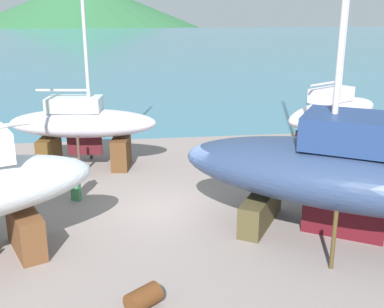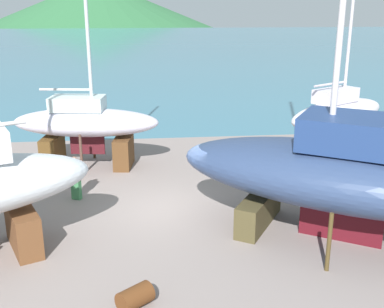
{
  "view_description": "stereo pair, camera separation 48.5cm",
  "coord_description": "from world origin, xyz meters",
  "px_view_note": "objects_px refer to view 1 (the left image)",
  "views": [
    {
      "loc": [
        -1.41,
        -15.49,
        7.05
      ],
      "look_at": [
        0.82,
        1.31,
        1.67
      ],
      "focal_mm": 44.85,
      "sensor_mm": 36.0,
      "label": 1
    },
    {
      "loc": [
        -0.93,
        -15.55,
        7.05
      ],
      "look_at": [
        0.82,
        1.31,
        1.67
      ],
      "focal_mm": 44.85,
      "sensor_mm": 36.0,
      "label": 2
    }
  ],
  "objects_px": {
    "sailboat_far_slipway": "(83,125)",
    "sailboat_large_starboard": "(349,173)",
    "worker": "(75,178)",
    "sailboat_small_center": "(333,114)",
    "barrel_ochre": "(143,298)"
  },
  "relations": [
    {
      "from": "sailboat_large_starboard",
      "to": "worker",
      "type": "xyz_separation_m",
      "value": [
        -8.53,
        4.2,
        -1.33
      ]
    },
    {
      "from": "sailboat_large_starboard",
      "to": "worker",
      "type": "relative_size",
      "value": 10.38
    },
    {
      "from": "sailboat_far_slipway",
      "to": "sailboat_small_center",
      "type": "bearing_deg",
      "value": 10.24
    },
    {
      "from": "barrel_ochre",
      "to": "worker",
      "type": "bearing_deg",
      "value": 107.94
    },
    {
      "from": "worker",
      "to": "barrel_ochre",
      "type": "xyz_separation_m",
      "value": [
        2.25,
        -6.94,
        -0.6
      ]
    },
    {
      "from": "sailboat_large_starboard",
      "to": "sailboat_small_center",
      "type": "height_order",
      "value": "sailboat_large_starboard"
    },
    {
      "from": "sailboat_small_center",
      "to": "worker",
      "type": "relative_size",
      "value": 6.02
    },
    {
      "from": "sailboat_large_starboard",
      "to": "barrel_ochre",
      "type": "bearing_deg",
      "value": 55.32
    },
    {
      "from": "sailboat_far_slipway",
      "to": "sailboat_large_starboard",
      "type": "distance_m",
      "value": 11.68
    },
    {
      "from": "sailboat_far_slipway",
      "to": "sailboat_small_center",
      "type": "height_order",
      "value": "sailboat_far_slipway"
    },
    {
      "from": "sailboat_large_starboard",
      "to": "sailboat_far_slipway",
      "type": "bearing_deg",
      "value": -11.62
    },
    {
      "from": "worker",
      "to": "sailboat_far_slipway",
      "type": "bearing_deg",
      "value": 25.97
    },
    {
      "from": "worker",
      "to": "sailboat_small_center",
      "type": "bearing_deg",
      "value": -43.07
    },
    {
      "from": "sailboat_small_center",
      "to": "barrel_ochre",
      "type": "xyz_separation_m",
      "value": [
        -9.49,
        -11.3,
        -1.67
      ]
    },
    {
      "from": "sailboat_far_slipway",
      "to": "sailboat_large_starboard",
      "type": "xyz_separation_m",
      "value": [
        8.49,
        -8.01,
        0.27
      ]
    }
  ]
}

